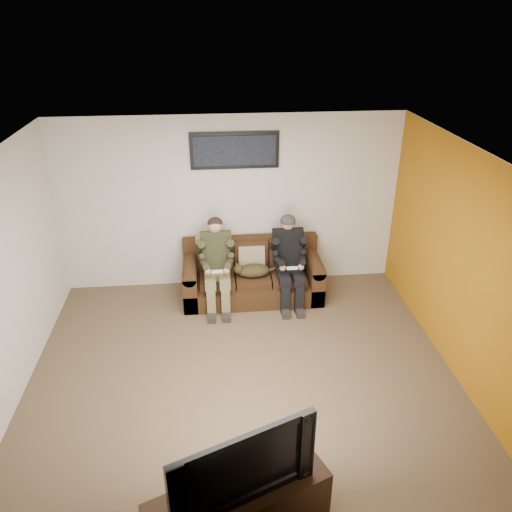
{
  "coord_description": "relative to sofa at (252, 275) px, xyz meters",
  "views": [
    {
      "loc": [
        -0.3,
        -4.65,
        3.93
      ],
      "look_at": [
        0.27,
        1.2,
        0.95
      ],
      "focal_mm": 35.0,
      "sensor_mm": 36.0,
      "label": 1
    }
  ],
  "objects": [
    {
      "name": "wall_right",
      "position": [
        2.23,
        -1.82,
        0.99
      ],
      "size": [
        0.0,
        4.5,
        4.5
      ],
      "primitive_type": "plane",
      "rotation": [
        1.57,
        0.0,
        -1.57
      ],
      "color": "beige",
      "rests_on": "ground"
    },
    {
      "name": "person_right",
      "position": [
        0.52,
        -0.17,
        0.39
      ],
      "size": [
        0.51,
        0.86,
        1.27
      ],
      "color": "black",
      "rests_on": "sofa"
    },
    {
      "name": "television",
      "position": [
        -0.45,
        -3.77,
        0.51
      ],
      "size": [
        1.17,
        0.6,
        0.69
      ],
      "primitive_type": "imported",
      "rotation": [
        0.0,
        0.0,
        0.39
      ],
      "color": "black",
      "rests_on": "tv_stand"
    },
    {
      "name": "throw_blanket",
      "position": [
        -0.61,
        0.25,
        0.51
      ],
      "size": [
        0.41,
        0.2,
        0.07
      ],
      "primitive_type": "cube",
      "color": "tan",
      "rests_on": "sofa"
    },
    {
      "name": "tv_stand",
      "position": [
        -0.45,
        -3.77,
        -0.08
      ],
      "size": [
        1.57,
        1.01,
        0.47
      ],
      "primitive_type": "cube",
      "rotation": [
        0.0,
        0.0,
        0.39
      ],
      "color": "black",
      "rests_on": "ground"
    },
    {
      "name": "sofa",
      "position": [
        0.0,
        0.0,
        0.0
      ],
      "size": [
        2.02,
        0.87,
        0.82
      ],
      "color": "#372110",
      "rests_on": "ground"
    },
    {
      "name": "ceiling",
      "position": [
        -0.27,
        -1.82,
        2.29
      ],
      "size": [
        5.0,
        5.0,
        0.0
      ],
      "primitive_type": "plane",
      "rotation": [
        3.14,
        0.0,
        0.0
      ],
      "color": "silver",
      "rests_on": "ground"
    },
    {
      "name": "person_left",
      "position": [
        -0.52,
        -0.17,
        0.39
      ],
      "size": [
        0.51,
        0.87,
        1.26
      ],
      "color": "olive",
      "rests_on": "sofa"
    },
    {
      "name": "floor",
      "position": [
        -0.27,
        -1.82,
        -0.31
      ],
      "size": [
        5.0,
        5.0,
        0.0
      ],
      "primitive_type": "plane",
      "color": "brown",
      "rests_on": "ground"
    },
    {
      "name": "wall_back",
      "position": [
        -0.27,
        0.43,
        0.99
      ],
      "size": [
        5.0,
        0.0,
        5.0
      ],
      "primitive_type": "plane",
      "rotation": [
        1.57,
        0.0,
        0.0
      ],
      "color": "beige",
      "rests_on": "ground"
    },
    {
      "name": "cat",
      "position": [
        -0.01,
        -0.2,
        0.19
      ],
      "size": [
        0.66,
        0.26,
        0.24
      ],
      "color": "#46381B",
      "rests_on": "sofa"
    },
    {
      "name": "throw_pillow",
      "position": [
        -0.0,
        0.04,
        0.28
      ],
      "size": [
        0.38,
        0.18,
        0.38
      ],
      "primitive_type": "cube",
      "rotation": [
        -0.21,
        0.0,
        0.0
      ],
      "color": "#8D7F5C",
      "rests_on": "sofa"
    },
    {
      "name": "accent_wall_right",
      "position": [
        2.22,
        -1.82,
        0.99
      ],
      "size": [
        0.0,
        4.5,
        4.5
      ],
      "primitive_type": "plane",
      "rotation": [
        1.57,
        0.0,
        -1.57
      ],
      "color": "#A56710",
      "rests_on": "ground"
    },
    {
      "name": "wall_front",
      "position": [
        -0.27,
        -4.07,
        0.99
      ],
      "size": [
        5.0,
        0.0,
        5.0
      ],
      "primitive_type": "plane",
      "rotation": [
        -1.57,
        0.0,
        0.0
      ],
      "color": "beige",
      "rests_on": "ground"
    },
    {
      "name": "framed_poster",
      "position": [
        -0.2,
        0.39,
        1.79
      ],
      "size": [
        1.25,
        0.05,
        0.52
      ],
      "color": "black",
      "rests_on": "wall_back"
    }
  ]
}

